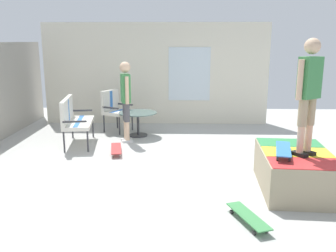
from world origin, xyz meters
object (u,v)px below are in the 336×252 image
skateboard_by_bench (116,149)px  person_watching (126,95)px  skateboard_on_ramp (283,149)px  skate_ramp (298,171)px  patio_chair_near_house (114,107)px  person_skater (309,89)px  patio_table (138,119)px  skateboard_spare (248,216)px  patio_bench (73,117)px

skateboard_by_bench → person_watching: bearing=-5.9°
person_watching → skateboard_on_ramp: person_watching is taller
skate_ramp → skateboard_by_bench: size_ratio=2.30×
skate_ramp → skateboard_by_bench: bearing=60.1°
patio_chair_near_house → person_watching: 1.17m
person_skater → skateboard_on_ramp: size_ratio=2.01×
patio_table → skateboard_spare: (-4.23, -1.84, -0.32)m
skate_ramp → skateboard_on_ramp: size_ratio=2.30×
skateboard_on_ramp → patio_chair_near_house: bearing=39.5°
person_watching → patio_table: bearing=-22.4°
person_watching → skateboard_by_bench: person_watching is taller
patio_table → skateboard_by_bench: (-1.37, 0.29, -0.32)m
person_skater → skateboard_spare: (-0.94, 0.94, -1.47)m
patio_table → skateboard_spare: bearing=-156.5°
skateboard_by_bench → skateboard_spare: same height
patio_table → patio_bench: bearing=121.1°
patio_table → skateboard_by_bench: bearing=167.9°
patio_table → person_watching: bearing=157.6°
patio_chair_near_house → skateboard_spare: (-4.72, -2.48, -0.53)m
patio_bench → skateboard_spare: size_ratio=1.60×
person_watching → skate_ramp: bearing=-131.6°
person_skater → skateboard_on_ramp: bearing=93.2°
person_watching → person_skater: (-2.79, -2.98, 0.51)m
skate_ramp → patio_bench: (2.35, 4.08, 0.32)m
person_watching → skateboard_spare: 4.36m
skate_ramp → person_watching: (2.64, 2.97, 0.75)m
skateboard_spare → skateboard_by_bench: bearing=36.7°
skateboard_on_ramp → skate_ramp: bearing=-60.6°
person_watching → patio_bench: bearing=104.9°
patio_bench → patio_chair_near_house: bearing=-27.2°
patio_chair_near_house → person_skater: size_ratio=0.62×
patio_table → skateboard_on_ramp: size_ratio=1.09×
person_skater → skateboard_spare: bearing=135.1°
patio_chair_near_house → person_skater: 5.18m
skate_ramp → person_watching: person_watching is taller
patio_bench → skateboard_by_bench: size_ratio=1.60×
skate_ramp → patio_bench: bearing=60.1°
patio_table → skateboard_on_ramp: 4.14m
person_skater → skate_ramp: bearing=1.3°
skate_ramp → skateboard_spare: bearing=139.4°
skateboard_by_bench → patio_table: bearing=-12.1°
patio_chair_near_house → person_skater: (-3.78, -3.42, 0.94)m
patio_chair_near_house → patio_table: (-0.50, -0.65, -0.21)m
person_skater → patio_bench: bearing=58.5°
skateboard_by_bench → skateboard_on_ramp: 3.43m
patio_table → skate_ramp: bearing=-138.5°
person_watching → skateboard_spare: size_ratio=2.16×
patio_chair_near_house → patio_table: bearing=-127.5°
patio_table → person_skater: bearing=-139.8°
patio_table → skateboard_by_bench: 1.44m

